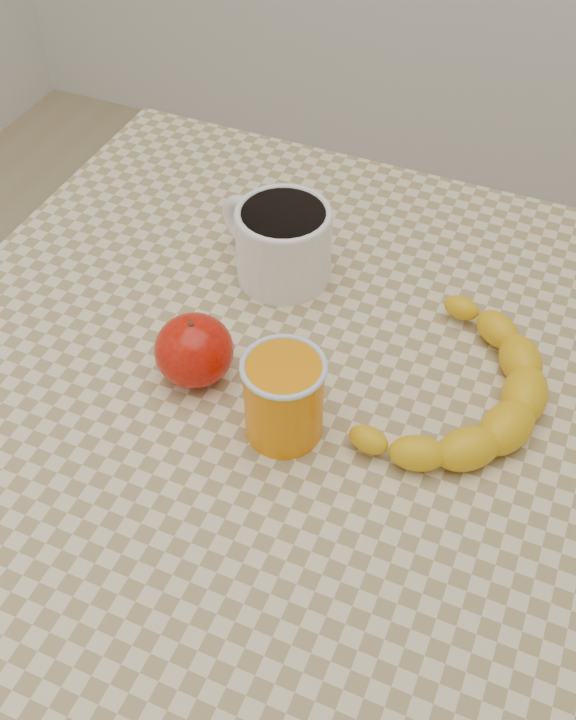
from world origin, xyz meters
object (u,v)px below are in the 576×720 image
at_px(table, 288,425).
at_px(apple, 194,350).
at_px(banana, 456,387).
at_px(coffee_mug, 281,240).
at_px(orange_juice_glass, 284,397).

height_order(table, apple, apple).
bearing_deg(banana, table, -150.94).
xyz_separation_m(apple, banana, (0.25, 0.07, -0.01)).
distance_m(coffee_mug, orange_juice_glass, 0.23).
height_order(orange_juice_glass, banana, orange_juice_glass).
distance_m(table, banana, 0.20).
xyz_separation_m(coffee_mug, apple, (-0.02, -0.18, -0.01)).
relative_size(orange_juice_glass, banana, 0.28).
height_order(orange_juice_glass, apple, orange_juice_glass).
relative_size(coffee_mug, orange_juice_glass, 1.74).
bearing_deg(banana, apple, -145.76).
relative_size(apple, banana, 0.30).
bearing_deg(banana, orange_juice_glass, -126.29).
height_order(apple, banana, apple).
bearing_deg(coffee_mug, banana, -25.52).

